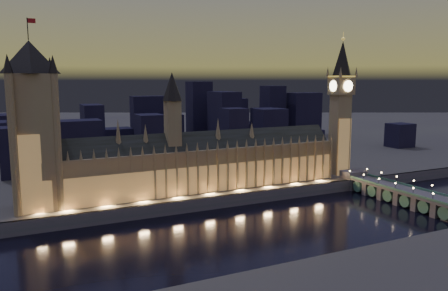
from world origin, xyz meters
name	(u,v)px	position (x,y,z in m)	size (l,w,h in m)	color
ground_plane	(258,226)	(0.00, 0.00, 0.00)	(2000.00, 2000.00, 0.00)	black
north_bank	(99,128)	(0.00, 520.00, 4.00)	(2000.00, 960.00, 8.00)	#3F373A
embankment_wall	(226,201)	(0.00, 41.00, 4.00)	(2000.00, 2.50, 8.00)	#424D4E
palace_of_westminster	(201,163)	(-9.07, 61.74, 26.37)	(202.00, 23.40, 78.00)	#9C7351
victoria_tower	(33,117)	(-110.00, 61.91, 60.55)	(31.68, 31.68, 106.56)	#9C7351
elizabeth_tower	(341,96)	(108.00, 61.92, 68.75)	(18.00, 18.00, 108.95)	#9C7351
westminster_bridge	(405,196)	(108.72, -3.45, 5.99)	(17.55, 113.00, 15.90)	#424D4E
city_backdrop	(175,127)	(36.99, 246.27, 30.84)	(486.03, 215.63, 71.46)	black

